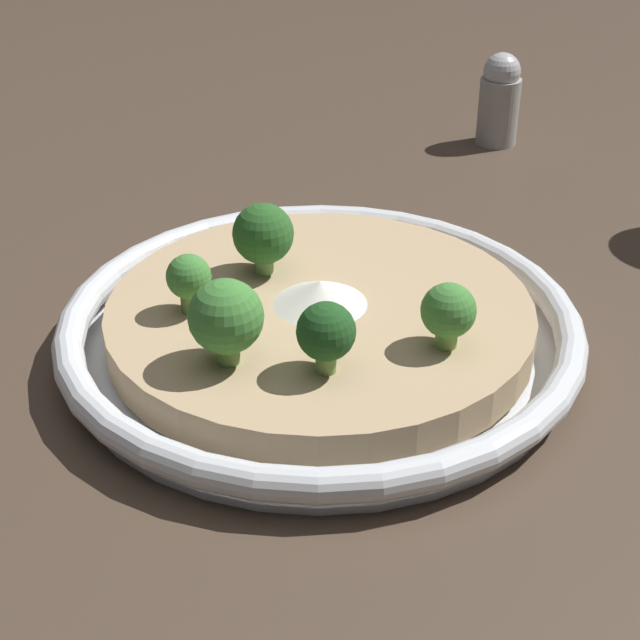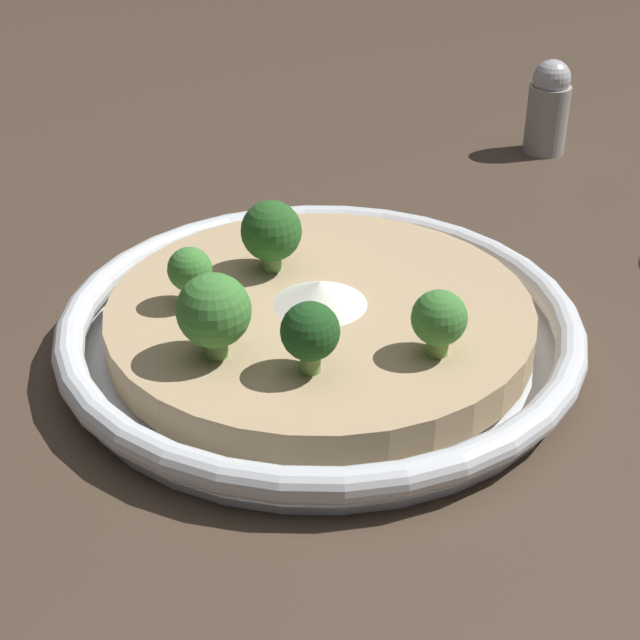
# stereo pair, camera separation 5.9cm
# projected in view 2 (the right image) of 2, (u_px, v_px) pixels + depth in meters

# --- Properties ---
(ground_plane) EXTENTS (6.00, 6.00, 0.00)m
(ground_plane) POSITION_uv_depth(u_px,v_px,m) (320.00, 349.00, 0.60)
(ground_plane) COLOR #47382B
(risotto_bowl) EXTENTS (0.32, 0.32, 0.03)m
(risotto_bowl) POSITION_uv_depth(u_px,v_px,m) (320.00, 326.00, 0.59)
(risotto_bowl) COLOR silver
(risotto_bowl) RESTS_ON ground_plane
(cheese_sprinkle) EXTENTS (0.06, 0.06, 0.02)m
(cheese_sprinkle) POSITION_uv_depth(u_px,v_px,m) (316.00, 295.00, 0.58)
(cheese_sprinkle) COLOR white
(cheese_sprinkle) RESTS_ON risotto_bowl
(broccoli_left) EXTENTS (0.04, 0.04, 0.05)m
(broccoli_left) POSITION_uv_depth(u_px,v_px,m) (271.00, 232.00, 0.61)
(broccoli_left) COLOR #668E47
(broccoli_left) RESTS_ON risotto_bowl
(broccoli_front) EXTENTS (0.04, 0.04, 0.05)m
(broccoli_front) POSITION_uv_depth(u_px,v_px,m) (214.00, 312.00, 0.52)
(broccoli_front) COLOR #668E47
(broccoli_front) RESTS_ON risotto_bowl
(broccoli_front_left) EXTENTS (0.03, 0.03, 0.04)m
(broccoli_front_left) POSITION_uv_depth(u_px,v_px,m) (190.00, 272.00, 0.58)
(broccoli_front_left) COLOR #668E47
(broccoli_front_left) RESTS_ON risotto_bowl
(broccoli_right) EXTENTS (0.03, 0.03, 0.04)m
(broccoli_right) POSITION_uv_depth(u_px,v_px,m) (439.00, 320.00, 0.53)
(broccoli_right) COLOR #759E4C
(broccoli_right) RESTS_ON risotto_bowl
(broccoli_front_right) EXTENTS (0.03, 0.03, 0.04)m
(broccoli_front_right) POSITION_uv_depth(u_px,v_px,m) (310.00, 333.00, 0.51)
(broccoli_front_right) COLOR #759E4C
(broccoli_front_right) RESTS_ON risotto_bowl
(pepper_shaker) EXTENTS (0.04, 0.04, 0.08)m
(pepper_shaker) POSITION_uv_depth(u_px,v_px,m) (548.00, 107.00, 0.86)
(pepper_shaker) COLOR #9E9993
(pepper_shaker) RESTS_ON ground_plane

